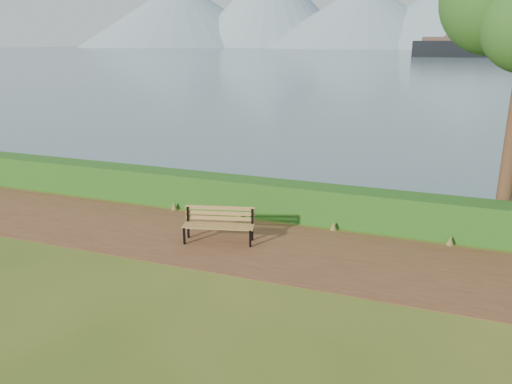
% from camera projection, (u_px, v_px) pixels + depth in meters
% --- Properties ---
extents(ground, '(140.00, 140.00, 0.00)m').
position_uv_depth(ground, '(249.00, 251.00, 11.94)').
color(ground, '#3E5418').
rests_on(ground, ground).
extents(path, '(40.00, 3.40, 0.01)m').
position_uv_depth(path, '(254.00, 246.00, 12.21)').
color(path, brown).
rests_on(path, ground).
extents(hedge, '(32.00, 0.85, 1.00)m').
position_uv_depth(hedge, '(283.00, 200.00, 14.13)').
color(hedge, '#1B4D16').
rests_on(hedge, ground).
extents(water, '(700.00, 510.00, 0.00)m').
position_uv_depth(water, '(442.00, 52.00, 244.90)').
color(water, '#405568').
rests_on(water, ground).
extents(mountains, '(585.00, 190.00, 70.00)m').
position_uv_depth(mountains, '(436.00, 9.00, 370.84)').
color(mountains, gray).
rests_on(mountains, ground).
extents(bench, '(1.82, 0.93, 0.88)m').
position_uv_depth(bench, '(219.00, 222.00, 12.37)').
color(bench, black).
rests_on(bench, ground).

